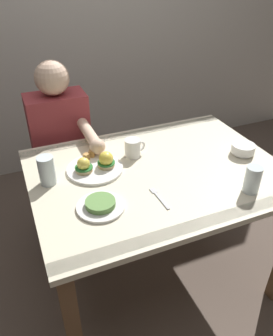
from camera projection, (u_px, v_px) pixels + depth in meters
The scene contains 11 objects.
ground_plane at pixel (154, 272), 1.99m from camera, with size 6.00×6.00×0.00m, color brown.
back_wall at pixel (72, 4), 2.44m from camera, with size 4.80×0.10×2.60m, color beige.
dining_table at pixel (157, 188), 1.64m from camera, with size 1.20×0.90×0.74m.
eggs_benedict_plate at pixel (96, 166), 1.57m from camera, with size 0.27×0.27×0.09m.
fruit_bowl at pixel (243, 149), 1.70m from camera, with size 0.12×0.12×0.05m.
coffee_mug at pixel (133, 148), 1.67m from camera, with size 0.11×0.08×0.09m.
fork at pixel (159, 197), 1.41m from camera, with size 0.03×0.16×0.00m.
water_glass_near at pixel (252, 181), 1.42m from camera, with size 0.07×0.07×0.12m.
water_glass_far at pixel (47, 172), 1.47m from camera, with size 0.07×0.07×0.13m.
side_plate at pixel (101, 205), 1.34m from camera, with size 0.20×0.20×0.04m.
diner_person at pixel (63, 144), 1.99m from camera, with size 0.34×0.54×1.14m.
Camera 1 is at (-0.60, -1.18, 1.62)m, focal length 35.28 mm.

